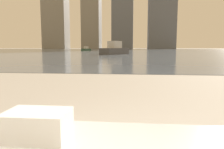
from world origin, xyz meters
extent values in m
cube|color=white|center=(-0.16, 0.78, 0.51)|extent=(0.27, 0.18, 0.04)
cube|color=white|center=(-0.16, 0.78, 0.55)|extent=(0.27, 0.18, 0.04)
cube|color=white|center=(-0.16, 0.78, 0.59)|extent=(0.27, 0.18, 0.04)
cube|color=slate|center=(0.00, 62.00, 0.01)|extent=(180.00, 110.00, 0.01)
cube|color=#4C4C51|center=(-2.10, 26.79, 0.39)|extent=(3.46, 4.47, 0.75)
cube|color=silver|center=(-2.10, 26.79, 1.20)|extent=(1.75, 1.94, 0.86)
cube|color=#335647|center=(-11.59, 53.54, 0.26)|extent=(2.00, 3.07, 0.51)
cube|color=silver|center=(-11.59, 53.54, 0.81)|extent=(1.08, 1.28, 0.58)
cube|color=gray|center=(-22.57, 118.00, 14.80)|extent=(9.43, 10.86, 29.60)
camera|label=1|loc=(0.25, -0.08, 0.88)|focal=35.00mm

